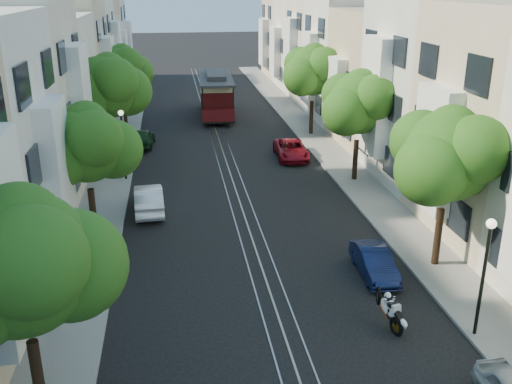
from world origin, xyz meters
name	(u,v)px	position (x,y,z in m)	size (l,w,h in m)	color
ground	(222,149)	(0.00, 28.00, 0.00)	(200.00, 200.00, 0.00)	black
sidewalk_east	(321,144)	(7.25, 28.00, 0.06)	(2.50, 80.00, 0.12)	gray
sidewalk_west	(118,152)	(-7.25, 28.00, 0.06)	(2.50, 80.00, 0.12)	gray
rail_left	(214,149)	(-0.55, 28.00, 0.01)	(0.06, 80.00, 0.02)	gray
rail_slot	(222,149)	(0.00, 28.00, 0.01)	(0.06, 80.00, 0.02)	gray
rail_right	(230,149)	(0.55, 28.00, 0.01)	(0.06, 80.00, 0.02)	gray
lane_line	(222,149)	(0.00, 28.00, 0.00)	(0.08, 80.00, 0.01)	tan
townhouses_east	(388,72)	(11.87, 27.91, 5.18)	(7.75, 72.00, 12.00)	beige
townhouses_west	(39,82)	(-11.87, 27.91, 5.08)	(7.75, 72.00, 11.76)	silver
tree_e_b	(449,158)	(7.26, 8.98, 4.73)	(4.93, 4.08, 6.68)	black
tree_e_c	(360,105)	(7.26, 19.98, 4.60)	(4.84, 3.99, 6.52)	black
tree_e_d	(314,72)	(7.26, 30.98, 4.87)	(5.01, 4.16, 6.85)	black
tree_w_a	(22,266)	(-7.14, 1.98, 4.73)	(4.93, 4.08, 6.68)	black
tree_w_b	(87,146)	(-7.14, 13.98, 4.40)	(4.72, 3.87, 6.27)	black
tree_w_c	(109,88)	(-7.14, 24.98, 5.07)	(5.13, 4.28, 7.09)	black
tree_w_d	(122,70)	(-7.14, 35.98, 4.60)	(4.84, 3.99, 6.52)	black
lamp_east	(486,260)	(6.30, 4.00, 2.85)	(0.32, 0.32, 4.16)	black
lamp_west	(123,134)	(-6.30, 22.00, 2.85)	(0.32, 0.32, 4.16)	black
sportbike_rider	(389,309)	(3.63, 4.97, 0.72)	(0.62, 1.78, 1.26)	black
cable_car	(216,93)	(0.50, 38.74, 2.06)	(3.20, 9.15, 3.48)	black
parked_car_e_mid	(374,262)	(4.40, 8.61, 0.57)	(1.20, 3.44, 1.13)	#0C163D
parked_car_e_far	(291,150)	(4.40, 25.09, 0.60)	(1.99, 4.32, 1.20)	maroon
parked_car_w_mid	(149,199)	(-4.80, 16.91, 0.67)	(1.43, 4.09, 1.35)	white
parked_car_w_far	(142,138)	(-5.60, 29.46, 0.65)	(1.54, 3.84, 1.31)	black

